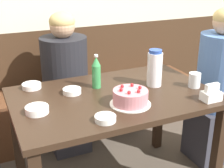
# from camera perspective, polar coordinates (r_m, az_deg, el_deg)

# --- Properties ---
(bench_seat) EXTENTS (2.23, 0.38, 0.47)m
(bench_seat) POSITION_cam_1_polar(r_m,az_deg,el_deg) (2.84, -6.73, -4.96)
(bench_seat) COLOR #56331E
(bench_seat) RESTS_ON ground_plane
(dining_table) EXTENTS (1.24, 0.80, 0.73)m
(dining_table) POSITION_cam_1_polar(r_m,az_deg,el_deg) (1.97, 0.31, -4.56)
(dining_table) COLOR black
(dining_table) RESTS_ON ground_plane
(birthday_cake) EXTENTS (0.24, 0.24, 0.11)m
(birthday_cake) POSITION_cam_1_polar(r_m,az_deg,el_deg) (1.78, 3.39, -2.46)
(birthday_cake) COLOR white
(birthday_cake) RESTS_ON dining_table
(water_pitcher) EXTENTS (0.10, 0.10, 0.24)m
(water_pitcher) POSITION_cam_1_polar(r_m,az_deg,el_deg) (2.05, 7.81, 2.87)
(water_pitcher) COLOR white
(water_pitcher) RESTS_ON dining_table
(soju_bottle) EXTENTS (0.06, 0.06, 0.22)m
(soju_bottle) POSITION_cam_1_polar(r_m,az_deg,el_deg) (2.00, -2.89, 2.17)
(soju_bottle) COLOR #388E4C
(soju_bottle) RESTS_ON dining_table
(napkin_holder) EXTENTS (0.11, 0.08, 0.11)m
(napkin_holder) POSITION_cam_1_polar(r_m,az_deg,el_deg) (1.92, 17.70, -1.81)
(napkin_holder) COLOR white
(napkin_holder) RESTS_ON dining_table
(bowl_soup_white) EXTENTS (0.13, 0.13, 0.04)m
(bowl_soup_white) POSITION_cam_1_polar(r_m,az_deg,el_deg) (1.74, -13.54, -4.59)
(bowl_soup_white) COLOR white
(bowl_soup_white) RESTS_ON dining_table
(bowl_rice_small) EXTENTS (0.11, 0.11, 0.03)m
(bowl_rice_small) POSITION_cam_1_polar(r_m,az_deg,el_deg) (1.61, -1.22, -6.31)
(bowl_rice_small) COLOR white
(bowl_rice_small) RESTS_ON dining_table
(bowl_side_dish) EXTENTS (0.12, 0.12, 0.03)m
(bowl_side_dish) POSITION_cam_1_polar(r_m,az_deg,el_deg) (2.08, -14.48, -0.34)
(bowl_side_dish) COLOR white
(bowl_side_dish) RESTS_ON dining_table
(bowl_sauce_shallow) EXTENTS (0.11, 0.11, 0.03)m
(bowl_sauce_shallow) POSITION_cam_1_polar(r_m,az_deg,el_deg) (1.95, -7.32, -1.28)
(bowl_sauce_shallow) COLOR white
(bowl_sauce_shallow) RESTS_ON dining_table
(glass_water_tall) EXTENTS (0.08, 0.08, 0.10)m
(glass_water_tall) POSITION_cam_1_polar(r_m,az_deg,el_deg) (2.09, 14.86, 0.70)
(glass_water_tall) COLOR silver
(glass_water_tall) RESTS_ON dining_table
(person_pale_blue_shirt) EXTENTS (0.36, 0.36, 1.15)m
(person_pale_blue_shirt) POSITION_cam_1_polar(r_m,az_deg,el_deg) (2.52, -8.46, -0.34)
(person_pale_blue_shirt) COLOR #33333D
(person_pale_blue_shirt) RESTS_ON ground_plane
(person_grey_tee) EXTENTS (0.34, 0.33, 1.20)m
(person_grey_tee) POSITION_cam_1_polar(r_m,az_deg,el_deg) (2.49, 18.61, -1.41)
(person_grey_tee) COLOR #33333D
(person_grey_tee) RESTS_ON ground_plane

